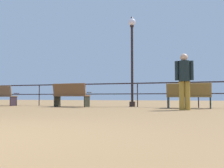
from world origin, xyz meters
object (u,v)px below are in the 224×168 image
(bench_near_right, at_px, (189,95))
(lamppost_center, at_px, (132,53))
(person_by_bench, at_px, (184,78))
(bench_near_left, at_px, (71,94))

(bench_near_right, bearing_deg, lamppost_center, 157.74)
(lamppost_center, distance_m, person_by_bench, 3.41)
(lamppost_center, relative_size, person_by_bench, 2.21)
(bench_near_left, bearing_deg, person_by_bench, -15.19)
(bench_near_left, xyz_separation_m, bench_near_right, (4.79, 0.01, -0.03))
(lamppost_center, bearing_deg, person_by_bench, -45.17)
(bench_near_left, height_order, person_by_bench, person_by_bench)
(person_by_bench, bearing_deg, bench_near_left, 164.81)
(bench_near_right, relative_size, lamppost_center, 0.40)
(bench_near_left, bearing_deg, lamppost_center, 21.41)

